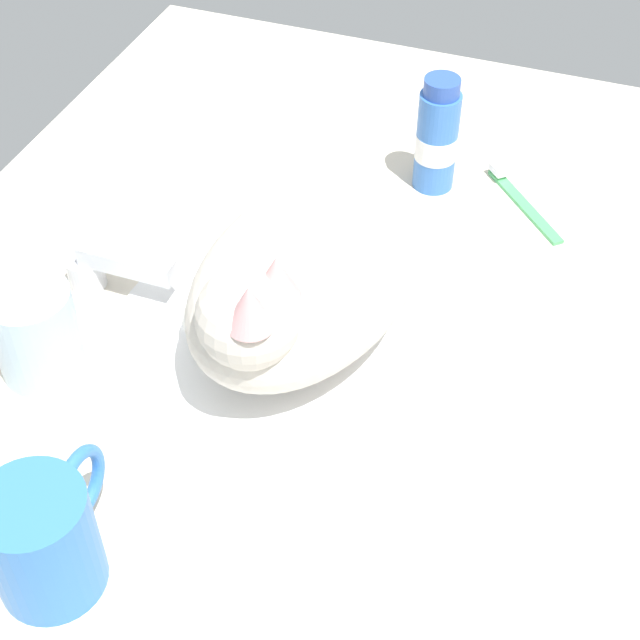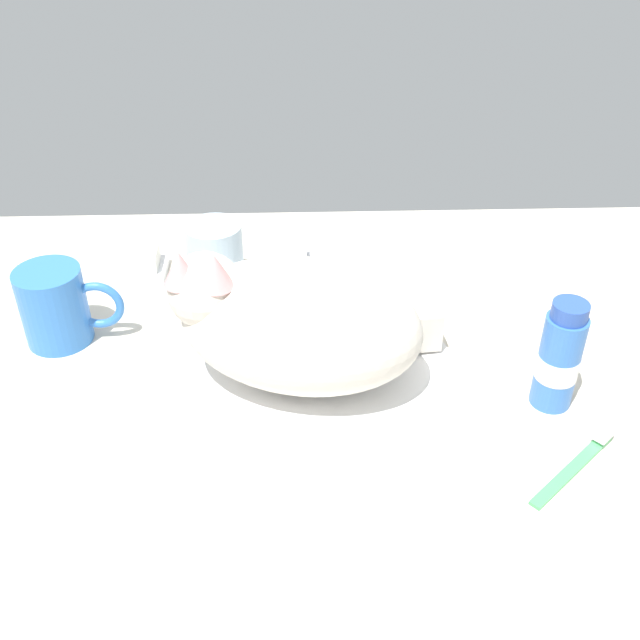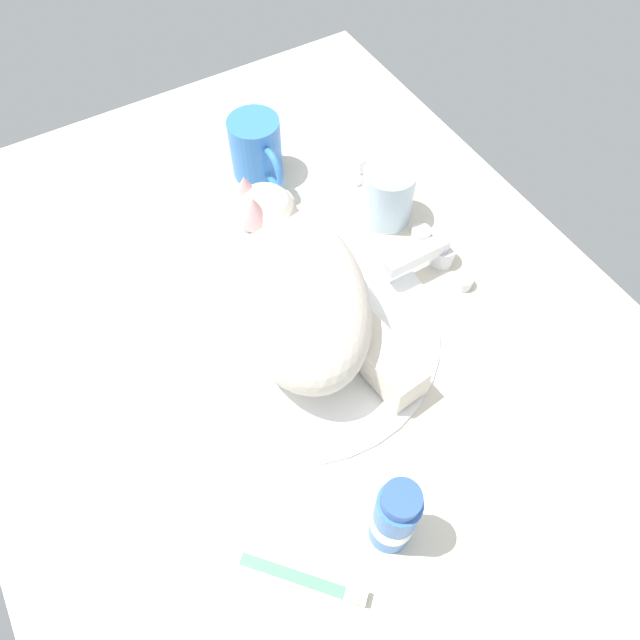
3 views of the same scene
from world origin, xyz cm
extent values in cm
cube|color=beige|center=(0.00, 0.00, -1.50)|extent=(110.00, 82.50, 3.00)
cylinder|color=white|center=(0.00, 0.00, 0.44)|extent=(36.51, 36.51, 0.89)
cylinder|color=silver|center=(0.00, 22.82, 1.57)|extent=(3.60, 3.60, 3.13)
cube|color=silver|center=(0.00, 18.06, 4.13)|extent=(2.00, 9.52, 2.00)
cylinder|color=silver|center=(-4.85, 22.82, 0.90)|extent=(2.80, 2.80, 1.80)
cylinder|color=silver|center=(4.85, 22.82, 0.90)|extent=(2.80, 2.80, 1.80)
ellipsoid|color=beige|center=(0.00, 0.00, 7.86)|extent=(29.52, 22.52, 13.95)
sphere|color=beige|center=(-9.85, 1.20, 11.70)|extent=(10.01, 10.01, 8.24)
ellipsoid|color=white|center=(-8.25, 0.80, 9.60)|extent=(6.30, 5.71, 4.53)
cone|color=#DB9E9E|center=(-8.41, -0.65, 15.20)|extent=(4.50, 4.50, 3.71)
cone|color=#DB9E9E|center=(-12.00, 0.25, 15.20)|extent=(4.50, 4.50, 3.71)
cube|color=beige|center=(8.83, 5.48, 3.29)|extent=(15.23, 6.39, 4.80)
ellipsoid|color=white|center=(-2.53, 8.77, 3.05)|extent=(6.31, 4.86, 4.32)
cylinder|color=#3372C6|center=(-29.03, 9.03, 4.77)|extent=(7.81, 7.81, 9.54)
torus|color=#3372C6|center=(-23.92, 9.03, 4.77)|extent=(6.34, 1.00, 6.34)
cylinder|color=silver|center=(-11.00, 20.85, 4.39)|extent=(7.39, 7.39, 8.77)
cube|color=white|center=(-22.72, 23.61, 0.60)|extent=(9.00, 6.40, 1.20)
cube|color=white|center=(-22.72, 23.61, 2.40)|extent=(7.18, 4.67, 2.39)
cylinder|color=#3870C6|center=(27.01, -4.23, 5.53)|extent=(4.39, 4.39, 11.06)
cylinder|color=white|center=(27.01, -4.23, 4.98)|extent=(4.47, 4.47, 2.76)
cylinder|color=#2D51AD|center=(27.01, -4.23, 11.96)|extent=(3.73, 3.73, 1.80)
cube|color=#4CB266|center=(26.39, -14.44, 0.40)|extent=(10.78, 9.91, 0.80)
cube|color=white|center=(30.56, -10.67, 1.20)|extent=(2.60, 2.54, 0.80)
camera|label=1|loc=(-57.10, -21.78, 62.72)|focal=54.01mm
camera|label=2|loc=(-0.36, -65.41, 54.95)|focal=42.41mm
camera|label=3|loc=(36.63, -18.40, 65.44)|focal=33.33mm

